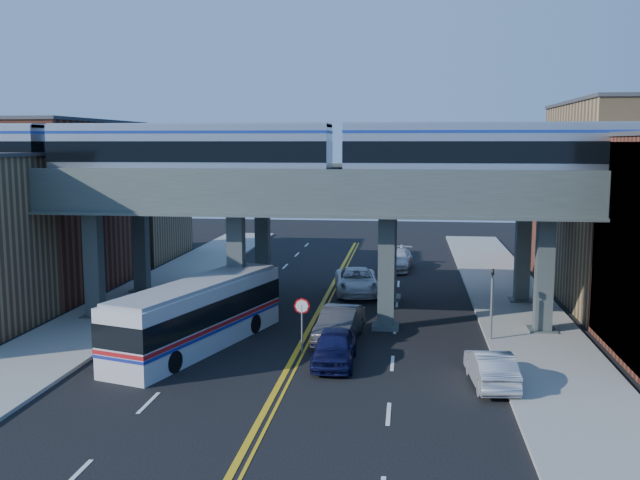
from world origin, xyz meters
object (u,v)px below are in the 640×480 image
Objects in this scene: traffic_signal at (492,296)px; car_lane_c at (357,281)px; transit_bus at (198,315)px; car_lane_a at (334,347)px; car_lane_b at (339,324)px; car_lane_d at (397,260)px; car_parked_curb at (491,368)px; stop_sign at (302,316)px; transit_train at (191,152)px.

car_lane_c is at bearing 124.94° from traffic_signal.
transit_bus is 2.65× the size of car_lane_a.
traffic_signal reaches higher than car_lane_c.
car_lane_a is 3.82m from car_lane_b.
car_lane_d is at bearing 104.04° from traffic_signal.
car_lane_a is 1.03× the size of car_parked_curb.
traffic_signal is 0.91× the size of car_lane_a.
car_lane_a is 14.94m from car_lane_c.
transit_bus is 24.00m from car_lane_d.
traffic_signal is 0.93× the size of car_parked_curb.
transit_bus reaches higher than stop_sign.
stop_sign is at bearing -94.36° from car_lane_d.
transit_bus is (1.59, -4.56, -7.66)m from transit_train.
car_lane_c is at bearing 83.41° from stop_sign.
transit_train reaches higher than car_lane_c.
car_lane_d is 1.23× the size of car_parked_curb.
traffic_signal is 6.63m from car_parked_curb.
transit_train is 10.41× the size of car_parked_curb.
car_lane_a is 24.20m from car_lane_d.
stop_sign is at bearing 138.08° from car_lane_a.
car_lane_d is at bearing -5.31° from transit_bus.
transit_train reaches higher than transit_bus.
traffic_signal is at bearing -62.77° from transit_bus.
car_lane_b is 1.14× the size of car_parked_curb.
car_lane_c is at bearing -73.36° from car_parked_curb.
transit_bus is 2.22× the size of car_lane_d.
car_lane_a is 0.90× the size of car_lane_b.
stop_sign is 0.58× the size of car_lane_a.
traffic_signal is 0.34× the size of transit_bus.
car_lane_c reaches higher than car_lane_d.
car_lane_a is at bearing -96.98° from car_lane_c.
car_lane_b reaches higher than car_lane_a.
transit_bus is at bearing 163.44° from car_lane_a.
transit_train is at bearing 172.67° from traffic_signal.
stop_sign reaches higher than car_parked_curb.
traffic_signal is at bearing -62.39° from car_lane_c.
car_lane_b is 11.13m from car_lane_c.
car_lane_c is at bearing -99.23° from car_lane_d.
transit_train is at bearing -115.45° from car_lane_d.
car_lane_d reaches higher than car_parked_curb.
traffic_signal reaches higher than car_lane_b.
car_parked_curb is at bearing -34.47° from car_lane_b.
transit_train reaches higher than car_parked_curb.
transit_bus is 2.72× the size of car_parked_curb.
car_parked_curb is (8.20, -3.40, -1.03)m from stop_sign.
car_lane_d is at bearing 83.49° from car_lane_a.
car_lane_a reaches higher than car_parked_curb.
car_lane_a is at bearing -89.93° from car_lane_d.
car_lane_d is (2.48, 20.27, -0.04)m from car_lane_b.
traffic_signal is 14.21m from transit_bus.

